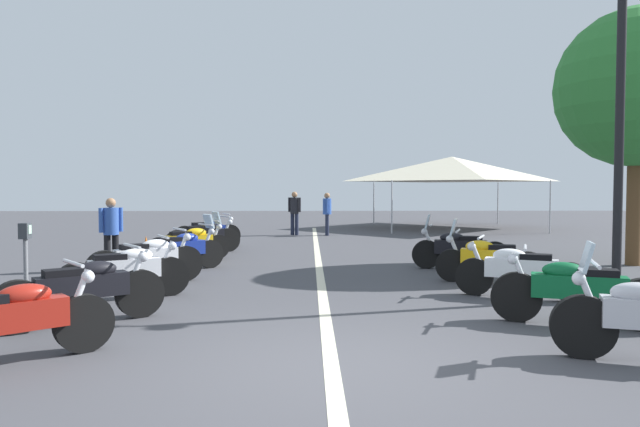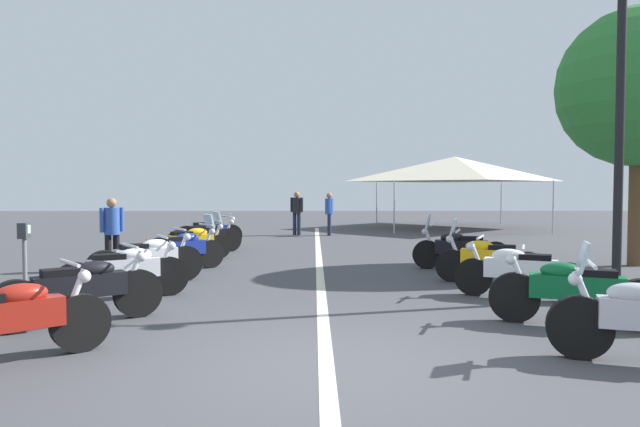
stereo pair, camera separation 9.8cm
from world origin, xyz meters
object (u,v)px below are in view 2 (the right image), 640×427
object	(u,v)px
motorcycle_left_row_4	(181,249)
event_tent	(455,169)
motorcycle_right_row_3	(488,259)
bystander_0	(297,210)
motorcycle_right_row_1	(575,291)
parking_meter	(25,251)
motorcycle_right_row_2	(519,271)
bystander_2	(329,211)
motorcycle_right_row_4	(459,248)
traffic_cone_0	(147,249)
motorcycle_left_row_3	(147,259)
motorcycle_left_row_2	(125,271)
street_lamp_twin_globe	(621,68)
motorcycle_left_row_0	(4,320)
roadside_tree_0	(639,88)
bystander_1	(112,228)
motorcycle_left_row_6	(206,236)
motorcycle_left_row_1	(82,289)
motorcycle_left_row_7	(210,232)
motorcycle_left_row_5	(192,242)

from	to	relation	value
motorcycle_left_row_4	event_tent	distance (m)	16.20
motorcycle_right_row_3	bystander_0	size ratio (longest dim) A/B	1.16
motorcycle_right_row_1	parking_meter	bearing A→B (deg)	14.93
motorcycle_right_row_2	bystander_2	distance (m)	12.79
motorcycle_right_row_4	traffic_cone_0	world-z (taller)	motorcycle_right_row_4
motorcycle_right_row_3	motorcycle_left_row_3	bearing A→B (deg)	19.61
parking_meter	traffic_cone_0	xyz separation A→B (m)	(5.99, 0.03, -0.61)
motorcycle_left_row_2	motorcycle_right_row_3	world-z (taller)	motorcycle_right_row_3
street_lamp_twin_globe	bystander_2	bearing A→B (deg)	18.85
motorcycle_left_row_0	motorcycle_left_row_4	xyz separation A→B (m)	(6.61, -0.24, 0.01)
motorcycle_left_row_4	roadside_tree_0	bearing A→B (deg)	-34.06
motorcycle_right_row_1	bystander_0	bearing A→B (deg)	-53.72
motorcycle_right_row_2	traffic_cone_0	bearing A→B (deg)	-9.33
street_lamp_twin_globe	bystander_1	size ratio (longest dim) A/B	3.48
motorcycle_right_row_1	street_lamp_twin_globe	world-z (taller)	street_lamp_twin_globe
motorcycle_right_row_1	motorcycle_right_row_2	xyz separation A→B (m)	(1.86, 0.05, -0.01)
motorcycle_left_row_4	traffic_cone_0	distance (m)	2.09
motorcycle_left_row_6	bystander_0	xyz separation A→B (m)	(6.07, -2.33, 0.50)
traffic_cone_0	event_tent	bearing A→B (deg)	-42.02
traffic_cone_0	bystander_0	size ratio (longest dim) A/B	0.37
motorcycle_right_row_1	street_lamp_twin_globe	xyz separation A→B (m)	(1.83, -1.51, 3.20)
bystander_2	motorcycle_left_row_1	bearing A→B (deg)	-102.35
motorcycle_left_row_3	bystander_1	size ratio (longest dim) A/B	1.20
motorcycle_right_row_1	roadside_tree_0	world-z (taller)	roadside_tree_0
motorcycle_left_row_0	motorcycle_right_row_2	size ratio (longest dim) A/B	0.90
motorcycle_right_row_3	event_tent	bearing A→B (deg)	-81.80
motorcycle_left_row_0	motorcycle_right_row_3	size ratio (longest dim) A/B	0.92
motorcycle_right_row_4	street_lamp_twin_globe	size ratio (longest dim) A/B	0.38
motorcycle_left_row_3	traffic_cone_0	xyz separation A→B (m)	(3.44, 1.00, -0.18)
bystander_1	street_lamp_twin_globe	bearing A→B (deg)	27.78
street_lamp_twin_globe	event_tent	world-z (taller)	street_lamp_twin_globe
motorcycle_left_row_2	motorcycle_left_row_4	distance (m)	3.21
motorcycle_left_row_1	motorcycle_right_row_4	bearing A→B (deg)	3.00
motorcycle_right_row_2	bystander_0	distance (m)	13.29
motorcycle_left_row_2	motorcycle_left_row_7	size ratio (longest dim) A/B	0.99
motorcycle_right_row_4	traffic_cone_0	xyz separation A→B (m)	(1.63, 7.26, -0.17)
bystander_1	bystander_2	distance (m)	10.45
motorcycle_right_row_2	motorcycle_right_row_3	xyz separation A→B (m)	(1.46, 0.06, 0.01)
motorcycle_left_row_4	motorcycle_left_row_5	distance (m)	1.75
motorcycle_left_row_5	bystander_0	xyz separation A→B (m)	(7.72, -2.35, 0.51)
motorcycle_left_row_3	motorcycle_right_row_3	world-z (taller)	motorcycle_right_row_3
event_tent	motorcycle_left_row_2	bearing A→B (deg)	150.45
motorcycle_left_row_3	traffic_cone_0	bearing A→B (deg)	72.80
parking_meter	traffic_cone_0	distance (m)	6.02
motorcycle_left_row_6	traffic_cone_0	xyz separation A→B (m)	(-1.70, 1.10, -0.17)
motorcycle_left_row_3	motorcycle_left_row_7	world-z (taller)	motorcycle_left_row_3
motorcycle_right_row_1	motorcycle_right_row_3	world-z (taller)	motorcycle_right_row_3
motorcycle_left_row_1	motorcycle_left_row_5	size ratio (longest dim) A/B	1.00
motorcycle_right_row_1	motorcycle_left_row_6	bearing A→B (deg)	-32.35
bystander_1	roadside_tree_0	distance (m)	12.17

